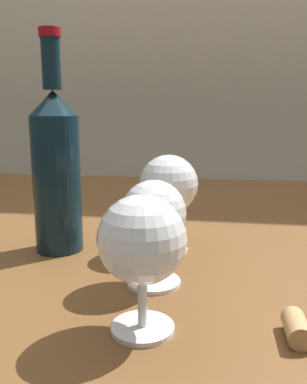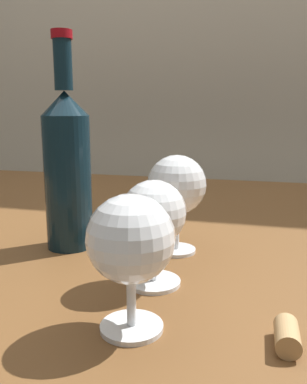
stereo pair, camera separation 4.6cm
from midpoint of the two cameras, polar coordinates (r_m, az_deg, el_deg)
name	(u,v)px [view 2 (the right image)]	position (r m, az deg, el deg)	size (l,w,h in m)	color
back_wall	(212,23)	(1.69, 9.17, 22.75)	(5.00, 0.08, 2.60)	#B2A893
dining_table	(148,259)	(0.78, 0.89, -9.62)	(1.60, 0.98, 0.77)	brown
wine_glass_cabernet	(131,241)	(0.36, 0.31, -7.09)	(0.08, 0.08, 0.13)	white
wine_glass_chardonnay	(154,216)	(0.46, 2.83, -3.46)	(0.08, 0.08, 0.13)	white
wine_glass_pinot	(177,187)	(0.57, 5.62, 0.75)	(0.08, 0.08, 0.14)	white
wine_bottle	(67,166)	(0.60, -10.06, 3.64)	(0.07, 0.07, 0.31)	#0F232D
cork	(287,336)	(0.40, 21.88, -18.59)	(0.02, 0.02, 0.04)	tan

